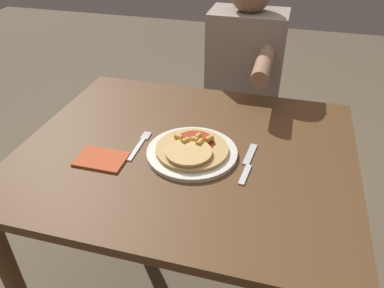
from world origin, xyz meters
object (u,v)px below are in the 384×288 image
object	(u,v)px
dining_table	(187,174)
person_diner	(244,82)
knife	(248,164)
plate	(192,152)
fork	(141,144)
pizza	(192,149)

from	to	relation	value
dining_table	person_diner	xyz separation A→B (m)	(0.09, 0.69, 0.06)
dining_table	knife	distance (m)	0.24
plate	knife	world-z (taller)	plate
plate	fork	distance (m)	0.18
plate	knife	xyz separation A→B (m)	(0.18, -0.01, -0.00)
dining_table	knife	bearing A→B (deg)	-10.06
dining_table	plate	size ratio (longest dim) A/B	3.71
pizza	person_diner	world-z (taller)	person_diner
fork	knife	xyz separation A→B (m)	(0.37, -0.02, 0.00)
knife	dining_table	bearing A→B (deg)	169.94
person_diner	fork	bearing A→B (deg)	-109.60
person_diner	dining_table	bearing A→B (deg)	-97.69
fork	person_diner	size ratio (longest dim) A/B	0.14
knife	person_diner	bearing A→B (deg)	99.22
pizza	dining_table	bearing A→B (deg)	127.37
pizza	fork	size ratio (longest dim) A/B	1.36
dining_table	fork	bearing A→B (deg)	-172.92
dining_table	knife	world-z (taller)	knife
dining_table	fork	xyz separation A→B (m)	(-0.16, -0.02, 0.11)
plate	pizza	xyz separation A→B (m)	(-0.00, -0.00, 0.02)
dining_table	plate	distance (m)	0.13
dining_table	fork	world-z (taller)	fork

